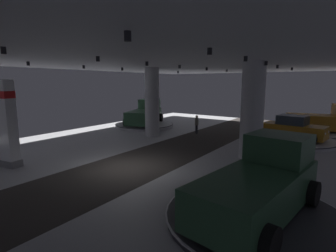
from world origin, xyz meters
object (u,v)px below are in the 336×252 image
Objects in this scene: display_car_far_right at (294,128)px; pickup_truck_far_left at (145,114)px; display_platform_deep_right at (319,133)px; column_left at (152,102)px; brand_sign_pylon at (5,123)px; display_platform_near_right at (255,217)px; visitor_walking_near at (197,123)px; column_right at (252,111)px; display_platform_far_left at (144,125)px; pickup_truck_near_right at (261,183)px; display_platform_far_right at (293,140)px; pickup_truck_deep_right at (325,120)px.

pickup_truck_far_left is (-13.39, -0.78, 0.23)m from display_car_far_right.
display_car_far_right reaches higher than display_platform_deep_right.
column_left is 10.55m from brand_sign_pylon.
visitor_walking_near reaches higher than display_platform_near_right.
column_right and column_left have the same top height.
display_car_far_right is at bearing 4.63° from display_platform_far_left.
visitor_walking_near is at bearing -146.96° from display_platform_deep_right.
pickup_truck_near_right is 0.97× the size of display_platform_far_left.
visitor_walking_near is at bearing 49.41° from column_left.
column_right is at bearing -102.40° from display_platform_far_right.
display_platform_far_left is 5.96m from visitor_walking_near.
display_platform_deep_right is 1.29× the size of display_car_far_right.
display_platform_near_right is 12.82m from display_platform_far_right.
display_platform_near_right is at bearing -39.62° from pickup_truck_far_left.
pickup_truck_far_left reaches higher than display_platform_near_right.
display_platform_far_left is at bearing -175.40° from display_platform_far_right.
pickup_truck_far_left is at bearing 175.97° from visitor_walking_near.
display_platform_deep_right is at bearing 33.04° from visitor_walking_near.
pickup_truck_far_left is (-0.12, 0.30, 1.08)m from display_platform_far_left.
pickup_truck_deep_right reaches higher than display_platform_near_right.
column_right is 0.97× the size of display_platform_far_left.
column_left is (-8.60, 1.77, 0.00)m from column_right.
display_platform_deep_right is 15.62m from pickup_truck_far_left.
pickup_truck_deep_right is 10.64m from visitor_walking_near.
display_car_far_right is (1.26, 5.89, -1.72)m from column_right.
column_left is at bearing -43.46° from pickup_truck_far_left.
brand_sign_pylon is (-9.83, -8.69, -0.45)m from column_right.
column_left is at bearing -157.41° from display_platform_far_right.
display_platform_far_right is (-1.27, -4.44, -0.02)m from display_platform_deep_right.
brand_sign_pylon is at bearing -127.36° from display_platform_far_right.
brand_sign_pylon is 13.96m from visitor_walking_near.
display_platform_deep_right is 1.03× the size of pickup_truck_near_right.
display_platform_far_left is at bearing 178.78° from visitor_walking_near.
pickup_truck_far_left is at bearing 157.11° from column_right.
column_left is 0.97× the size of display_platform_deep_right.
display_car_far_right is (-1.15, 12.46, -0.15)m from pickup_truck_near_right.
brand_sign_pylon is 0.79× the size of pickup_truck_deep_right.
column_right is 7.91m from visitor_walking_near.
visitor_walking_near is at bearing 127.10° from pickup_truck_near_right.
column_left is 1.25× the size of display_car_far_right.
display_platform_deep_right is at bearing 19.52° from pickup_truck_far_left.
column_right reaches higher than display_car_far_right.
pickup_truck_deep_right is 0.97× the size of display_platform_far_right.
display_platform_deep_right is 1.00× the size of display_platform_far_left.
brand_sign_pylon reaches higher than pickup_truck_deep_right.
display_platform_deep_right is at bearing 73.66° from display_car_far_right.
display_platform_far_right is at bearing 94.84° from display_platform_near_right.
display_platform_far_right is at bearing 77.60° from column_right.
column_right is 0.97× the size of pickup_truck_deep_right.
pickup_truck_near_right is (0.04, 0.32, 1.04)m from display_platform_near_right.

